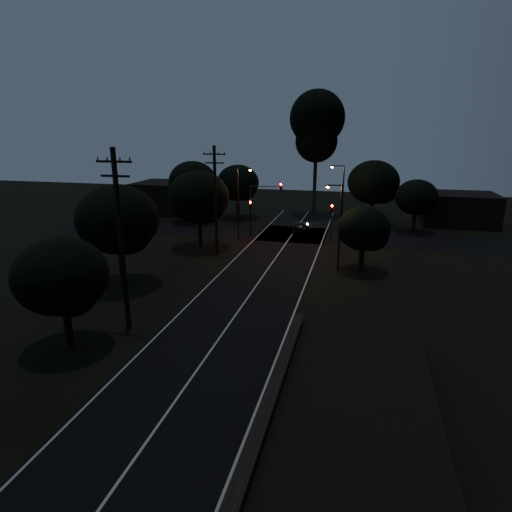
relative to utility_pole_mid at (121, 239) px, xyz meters
The scene contains 21 objects.
road_surface 18.13m from the utility_pole_mid, 69.58° to the left, with size 60.00×70.00×0.03m.
utility_pole_mid is the anchor object (origin of this frame).
utility_pole_far 17.00m from the utility_pole_mid, 90.00° to the left, with size 2.20×0.30×10.50m.
tree_left_b 3.93m from the utility_pole_mid, 120.42° to the right, with size 5.05×5.05×6.41m.
tree_left_c 8.12m from the utility_pole_mid, 121.90° to the left, with size 6.30×6.30×7.96m.
tree_left_d 19.02m from the utility_pole_mid, 96.88° to the left, with size 6.28×6.28×7.97m.
tree_far_nw 35.01m from the utility_pole_mid, 94.58° to the left, with size 5.78×5.78×7.32m.
tree_far_w 31.84m from the utility_pole_mid, 104.14° to the left, with size 6.28×6.28×8.00m.
tree_far_ne 38.05m from the utility_pole_mid, 66.41° to the left, with size 6.50×6.50×8.22m.
tree_far_e 37.78m from the utility_pole_mid, 57.69° to the left, with size 4.94×4.94×6.27m.
tree_right_a 20.66m from the utility_pole_mid, 46.48° to the left, with size 4.50×4.50×5.72m.
tall_pine 41.15m from the utility_pole_mid, 80.07° to the left, with size 7.57×7.57×17.21m.
building_left 39.72m from the utility_pole_mid, 110.73° to the left, with size 10.00×8.00×4.40m, color black.
building_right 46.19m from the utility_pole_mid, 55.62° to the left, with size 9.00×7.00×4.00m, color black.
signal_left 25.19m from the utility_pole_mid, 86.79° to the left, with size 0.28×0.35×4.10m.
signal_right 27.30m from the utility_pole_mid, 67.01° to the left, with size 0.28×0.35×4.10m.
signal_mast 25.22m from the utility_pole_mid, 82.96° to the left, with size 3.70×0.35×6.25m.
streetlight_a 23.04m from the utility_pole_mid, 88.27° to the left, with size 1.66×0.26×8.00m.
streetlight_b 31.15m from the utility_pole_mid, 68.70° to the left, with size 1.66×0.26×8.00m.
streetlight_c 19.15m from the utility_pole_mid, 51.74° to the left, with size 1.46×0.26×7.50m.
car 29.51m from the utility_pole_mid, 76.62° to the left, with size 1.52×3.79×1.29m, color black.
Camera 1 is at (7.63, -6.84, 11.95)m, focal length 30.00 mm.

